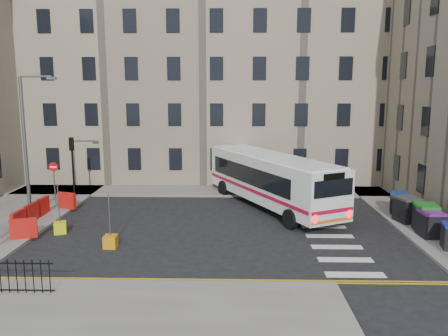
{
  "coord_description": "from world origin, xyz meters",
  "views": [
    {
      "loc": [
        -0.91,
        -22.74,
        7.3
      ],
      "look_at": [
        -1.5,
        1.82,
        3.0
      ],
      "focal_mm": 35.0,
      "sensor_mm": 36.0,
      "label": 1
    }
  ],
  "objects_px": {
    "streetlamp": "(25,144)",
    "wheelie_bin_b": "(431,224)",
    "wheelie_bin_d": "(407,209)",
    "bus": "(271,178)",
    "bollard_yellow": "(60,228)",
    "wheelie_bin_e": "(398,202)",
    "bollard_chevron": "(111,242)",
    "wheelie_bin_c": "(426,217)"
  },
  "relations": [
    {
      "from": "wheelie_bin_b",
      "to": "wheelie_bin_e",
      "type": "bearing_deg",
      "value": 87.94
    },
    {
      "from": "wheelie_bin_c",
      "to": "bollard_yellow",
      "type": "distance_m",
      "value": 19.05
    },
    {
      "from": "streetlamp",
      "to": "bus",
      "type": "relative_size",
      "value": 0.67
    },
    {
      "from": "wheelie_bin_e",
      "to": "bollard_yellow",
      "type": "bearing_deg",
      "value": -151.53
    },
    {
      "from": "bollard_yellow",
      "to": "bollard_chevron",
      "type": "height_order",
      "value": "same"
    },
    {
      "from": "wheelie_bin_d",
      "to": "bollard_yellow",
      "type": "relative_size",
      "value": 2.52
    },
    {
      "from": "bus",
      "to": "wheelie_bin_d",
      "type": "bearing_deg",
      "value": -51.63
    },
    {
      "from": "wheelie_bin_c",
      "to": "wheelie_bin_e",
      "type": "relative_size",
      "value": 1.07
    },
    {
      "from": "wheelie_bin_b",
      "to": "streetlamp",
      "type": "bearing_deg",
      "value": 168.98
    },
    {
      "from": "bus",
      "to": "wheelie_bin_c",
      "type": "height_order",
      "value": "bus"
    },
    {
      "from": "streetlamp",
      "to": "wheelie_bin_b",
      "type": "xyz_separation_m",
      "value": [
        21.9,
        -3.56,
        -3.53
      ]
    },
    {
      "from": "streetlamp",
      "to": "wheelie_bin_b",
      "type": "height_order",
      "value": "streetlamp"
    },
    {
      "from": "wheelie_bin_d",
      "to": "bollard_chevron",
      "type": "relative_size",
      "value": 2.52
    },
    {
      "from": "bus",
      "to": "wheelie_bin_b",
      "type": "xyz_separation_m",
      "value": [
        7.51,
        -5.97,
        -1.11
      ]
    },
    {
      "from": "wheelie_bin_e",
      "to": "wheelie_bin_c",
      "type": "bearing_deg",
      "value": -71.17
    },
    {
      "from": "wheelie_bin_b",
      "to": "wheelie_bin_e",
      "type": "xyz_separation_m",
      "value": [
        0.02,
        4.38,
        -0.03
      ]
    },
    {
      "from": "streetlamp",
      "to": "wheelie_bin_d",
      "type": "xyz_separation_m",
      "value": [
        21.72,
        -0.99,
        -3.49
      ]
    },
    {
      "from": "wheelie_bin_c",
      "to": "bollard_yellow",
      "type": "xyz_separation_m",
      "value": [
        -19.04,
        -0.4,
        -0.57
      ]
    },
    {
      "from": "wheelie_bin_c",
      "to": "wheelie_bin_d",
      "type": "distance_m",
      "value": 1.69
    },
    {
      "from": "wheelie_bin_b",
      "to": "wheelie_bin_e",
      "type": "distance_m",
      "value": 4.38
    },
    {
      "from": "wheelie_bin_b",
      "to": "wheelie_bin_e",
      "type": "height_order",
      "value": "wheelie_bin_b"
    },
    {
      "from": "bus",
      "to": "wheelie_bin_b",
      "type": "bearing_deg",
      "value": -65.28
    },
    {
      "from": "wheelie_bin_e",
      "to": "bollard_yellow",
      "type": "relative_size",
      "value": 2.26
    },
    {
      "from": "bus",
      "to": "wheelie_bin_d",
      "type": "xyz_separation_m",
      "value": [
        7.33,
        -3.39,
        -1.06
      ]
    },
    {
      "from": "bus",
      "to": "bollard_yellow",
      "type": "distance_m",
      "value": 12.74
    },
    {
      "from": "wheelie_bin_b",
      "to": "wheelie_bin_d",
      "type": "bearing_deg",
      "value": 92.07
    },
    {
      "from": "wheelie_bin_e",
      "to": "bollard_chevron",
      "type": "bearing_deg",
      "value": -142.31
    },
    {
      "from": "wheelie_bin_e",
      "to": "bollard_chevron",
      "type": "xyz_separation_m",
      "value": [
        -15.67,
        -5.95,
        -0.47
      ]
    },
    {
      "from": "bollard_yellow",
      "to": "wheelie_bin_e",
      "type": "bearing_deg",
      "value": 11.57
    },
    {
      "from": "bus",
      "to": "bollard_chevron",
      "type": "distance_m",
      "value": 11.21
    },
    {
      "from": "streetlamp",
      "to": "bollard_chevron",
      "type": "distance_m",
      "value": 9.03
    },
    {
      "from": "bollard_chevron",
      "to": "wheelie_bin_c",
      "type": "bearing_deg",
      "value": 8.91
    },
    {
      "from": "bus",
      "to": "streetlamp",
      "type": "bearing_deg",
      "value": 162.71
    },
    {
      "from": "streetlamp",
      "to": "wheelie_bin_b",
      "type": "relative_size",
      "value": 6.26
    },
    {
      "from": "bollard_chevron",
      "to": "wheelie_bin_d",
      "type": "bearing_deg",
      "value": 14.98
    },
    {
      "from": "bus",
      "to": "bollard_chevron",
      "type": "xyz_separation_m",
      "value": [
        -8.15,
        -7.54,
        -1.61
      ]
    },
    {
      "from": "wheelie_bin_b",
      "to": "bollard_yellow",
      "type": "bearing_deg",
      "value": 176.68
    },
    {
      "from": "wheelie_bin_c",
      "to": "wheelie_bin_e",
      "type": "xyz_separation_m",
      "value": [
        -0.12,
        3.47,
        -0.09
      ]
    },
    {
      "from": "wheelie_bin_e",
      "to": "bollard_chevron",
      "type": "distance_m",
      "value": 16.77
    },
    {
      "from": "streetlamp",
      "to": "wheelie_bin_b",
      "type": "bearing_deg",
      "value": -9.24
    },
    {
      "from": "wheelie_bin_d",
      "to": "bollard_yellow",
      "type": "bearing_deg",
      "value": 170.32
    },
    {
      "from": "streetlamp",
      "to": "wheelie_bin_e",
      "type": "bearing_deg",
      "value": 2.15
    }
  ]
}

